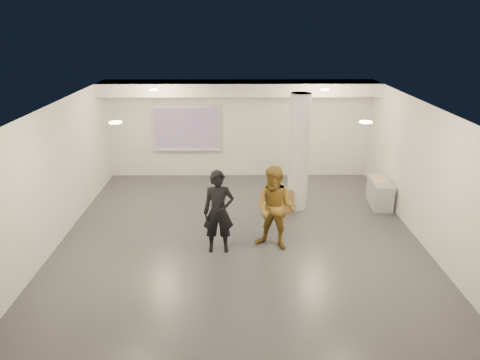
{
  "coord_description": "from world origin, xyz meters",
  "views": [
    {
      "loc": [
        -0.09,
        -9.59,
        4.7
      ],
      "look_at": [
        0.0,
        0.4,
        1.25
      ],
      "focal_mm": 35.0,
      "sensor_mm": 36.0,
      "label": 1
    }
  ],
  "objects_px": {
    "column": "(299,152)",
    "projection_screen": "(187,128)",
    "woman": "(219,212)",
    "credenza": "(380,193)",
    "man": "(275,208)"
  },
  "relations": [
    {
      "from": "column",
      "to": "projection_screen",
      "type": "height_order",
      "value": "column"
    },
    {
      "from": "woman",
      "to": "credenza",
      "type": "bearing_deg",
      "value": 29.24
    },
    {
      "from": "column",
      "to": "woman",
      "type": "xyz_separation_m",
      "value": [
        -1.96,
        -2.4,
        -0.61
      ]
    },
    {
      "from": "credenza",
      "to": "column",
      "type": "bearing_deg",
      "value": -172.23
    },
    {
      "from": "projection_screen",
      "to": "woman",
      "type": "distance_m",
      "value": 5.22
    },
    {
      "from": "projection_screen",
      "to": "credenza",
      "type": "height_order",
      "value": "projection_screen"
    },
    {
      "from": "column",
      "to": "woman",
      "type": "relative_size",
      "value": 1.68
    },
    {
      "from": "column",
      "to": "credenza",
      "type": "height_order",
      "value": "column"
    },
    {
      "from": "column",
      "to": "man",
      "type": "distance_m",
      "value": 2.45
    },
    {
      "from": "man",
      "to": "credenza",
      "type": "bearing_deg",
      "value": 63.28
    },
    {
      "from": "column",
      "to": "projection_screen",
      "type": "xyz_separation_m",
      "value": [
        -3.1,
        2.65,
        0.03
      ]
    },
    {
      "from": "man",
      "to": "projection_screen",
      "type": "bearing_deg",
      "value": 139.81
    },
    {
      "from": "column",
      "to": "projection_screen",
      "type": "distance_m",
      "value": 4.08
    },
    {
      "from": "column",
      "to": "projection_screen",
      "type": "bearing_deg",
      "value": 139.44
    },
    {
      "from": "woman",
      "to": "man",
      "type": "height_order",
      "value": "man"
    }
  ]
}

